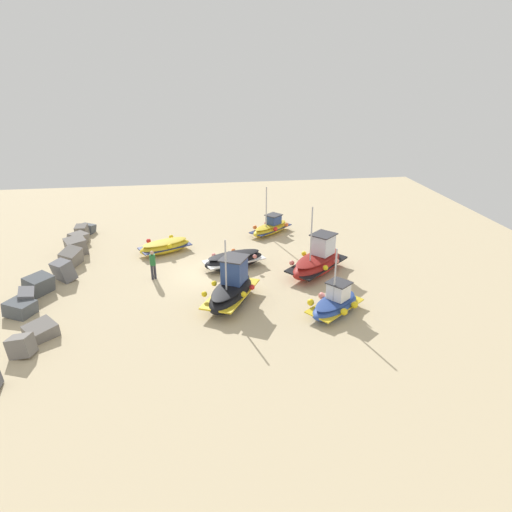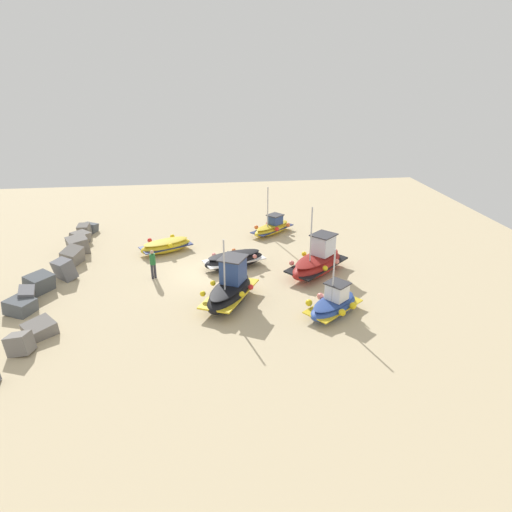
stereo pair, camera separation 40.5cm
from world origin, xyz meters
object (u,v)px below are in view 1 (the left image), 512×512
Objects in this scene: fishing_boat_3 at (234,260)px; fishing_boat_5 at (271,227)px; fishing_boat_2 at (318,261)px; fishing_boat_0 at (335,303)px; fishing_boat_4 at (165,246)px; fishing_boat_1 at (231,289)px; person_walking at (153,263)px.

fishing_boat_3 is 1.13× the size of fishing_boat_5.
fishing_boat_2 is at bearing -36.75° from fishing_boat_3.
fishing_boat_0 reaches higher than fishing_boat_4.
fishing_boat_1 is 6.00m from fishing_boat_2.
fishing_boat_2 is at bearing -32.47° from fishing_boat_1.
fishing_boat_1 reaches higher than fishing_boat_5.
fishing_boat_4 is 7.81m from fishing_boat_5.
fishing_boat_3 is (1.42, 4.68, -0.24)m from fishing_boat_2.
fishing_boat_5 is at bearing 59.00° from fishing_boat_2.
fishing_boat_4 is (9.05, 8.45, -0.09)m from fishing_boat_0.
fishing_boat_2 is (2.94, -5.23, -0.02)m from fishing_boat_1.
fishing_boat_2 is (4.66, -0.38, 0.21)m from fishing_boat_0.
fishing_boat_1 is 10.70m from fishing_boat_5.
fishing_boat_0 is 0.79× the size of fishing_boat_2.
fishing_boat_5 is (2.69, -7.33, 0.03)m from fishing_boat_4.
person_walking is at bearing 179.80° from fishing_boat_5.
fishing_boat_3 is 2.32× the size of person_walking.
fishing_boat_2 reaches higher than fishing_boat_5.
fishing_boat_1 is 4.41m from fishing_boat_3.
fishing_boat_2 is 2.55× the size of person_walking.
fishing_boat_0 is 0.98× the size of fishing_boat_5.
fishing_boat_1 is (1.72, 4.85, 0.23)m from fishing_boat_0.
fishing_boat_0 is at bearing -72.81° from fishing_boat_4.
fishing_boat_1 is at bearing -89.71° from fishing_boat_4.
person_walking is (5.13, 8.91, 0.46)m from fishing_boat_0.
fishing_boat_5 is (10.02, -3.73, -0.29)m from fishing_boat_1.
fishing_boat_2 is 7.24m from fishing_boat_5.
fishing_boat_1 is at bearing 166.43° from fishing_boat_2.
fishing_boat_4 is 3.99m from person_walking.
fishing_boat_5 is at bearing -5.70° from fishing_boat_4.
fishing_boat_0 reaches higher than fishing_boat_3.
fishing_boat_0 is at bearing -74.54° from fishing_boat_3.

